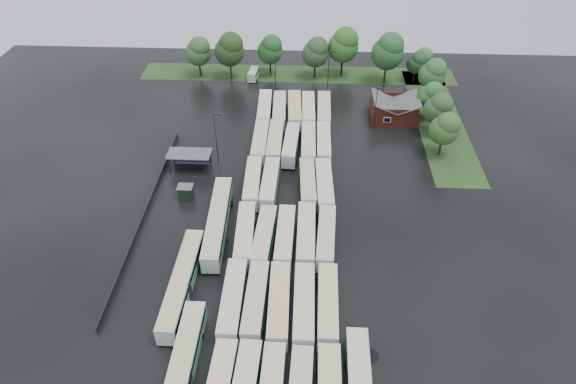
{
  "coord_description": "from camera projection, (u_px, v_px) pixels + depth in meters",
  "views": [
    {
      "loc": [
        5.34,
        -58.14,
        57.35
      ],
      "look_at": [
        2.0,
        12.0,
        2.5
      ],
      "focal_mm": 32.0,
      "sensor_mm": 36.0,
      "label": 1
    }
  ],
  "objects": [
    {
      "name": "tree_east_4",
      "position": [
        417.0,
        62.0,
        125.36
      ],
      "size": [
        4.92,
        4.92,
        8.15
      ],
      "color": "black",
      "rests_on": "ground"
    },
    {
      "name": "artic_bus_west_a",
      "position": [
        182.0,
        372.0,
        62.01
      ],
      "size": [
        2.76,
        19.38,
        3.6
      ],
      "rotation": [
        0.0,
        0.0,
        -0.0
      ],
      "color": "silver",
      "rests_on": "ground"
    },
    {
      "name": "brick_building",
      "position": [
        394.0,
        111.0,
        112.89
      ],
      "size": [
        10.07,
        8.6,
        5.39
      ],
      "color": "maroon",
      "rests_on": "ground"
    },
    {
      "name": "bus_r2c4",
      "position": [
        326.0,
        238.0,
        80.79
      ],
      "size": [
        3.33,
        12.88,
        3.55
      ],
      "rotation": [
        0.0,
        0.0,
        -0.05
      ],
      "color": "silver",
      "rests_on": "ground"
    },
    {
      "name": "tree_north_3",
      "position": [
        316.0,
        52.0,
        126.07
      ],
      "size": [
        6.54,
        6.54,
        10.84
      ],
      "color": "black",
      "rests_on": "ground"
    },
    {
      "name": "bus_r5c2",
      "position": [
        295.0,
        110.0,
        112.85
      ],
      "size": [
        3.51,
        13.53,
        3.73
      ],
      "rotation": [
        0.0,
        0.0,
        0.05
      ],
      "color": "silver",
      "rests_on": "ground"
    },
    {
      "name": "west_fence",
      "position": [
        146.0,
        211.0,
        88.03
      ],
      "size": [
        0.1,
        50.0,
        1.2
      ],
      "primitive_type": "cube",
      "color": "#2D2D30",
      "rests_on": "ground"
    },
    {
      "name": "bus_r1c2",
      "position": [
        279.0,
        304.0,
        70.19
      ],
      "size": [
        3.08,
        13.32,
        3.69
      ],
      "rotation": [
        0.0,
        0.0,
        0.02
      ],
      "color": "silver",
      "rests_on": "ground"
    },
    {
      "name": "bus_r4c0",
      "position": [
        260.0,
        142.0,
        102.58
      ],
      "size": [
        2.96,
        13.34,
        3.7
      ],
      "rotation": [
        0.0,
        0.0,
        0.01
      ],
      "color": "silver",
      "rests_on": "ground"
    },
    {
      "name": "lamp_post_ne",
      "position": [
        376.0,
        105.0,
        107.47
      ],
      "size": [
        1.47,
        0.29,
        9.57
      ],
      "color": "#2D2D30",
      "rests_on": "ground"
    },
    {
      "name": "bus_r3c0",
      "position": [
        253.0,
        183.0,
        92.03
      ],
      "size": [
        3.12,
        12.98,
        3.59
      ],
      "rotation": [
        0.0,
        0.0,
        0.03
      ],
      "color": "silver",
      "rests_on": "ground"
    },
    {
      "name": "artic_bus_west_c",
      "position": [
        182.0,
        283.0,
        73.33
      ],
      "size": [
        3.04,
        19.28,
        3.57
      ],
      "rotation": [
        0.0,
        0.0,
        -0.02
      ],
      "color": "silver",
      "rests_on": "ground"
    },
    {
      "name": "tree_north_5",
      "position": [
        389.0,
        51.0,
        123.01
      ],
      "size": [
        7.84,
        7.84,
        12.98
      ],
      "color": "black",
      "rests_on": "ground"
    },
    {
      "name": "minibus",
      "position": [
        254.0,
        74.0,
        129.2
      ],
      "size": [
        2.55,
        5.6,
        2.37
      ],
      "rotation": [
        0.0,
        0.0,
        -0.1
      ],
      "color": "silver",
      "rests_on": "ground"
    },
    {
      "name": "artic_bus_west_b",
      "position": [
        218.0,
        222.0,
        83.61
      ],
      "size": [
        3.59,
        20.24,
        3.74
      ],
      "rotation": [
        0.0,
        0.0,
        0.04
      ],
      "color": "silver",
      "rests_on": "ground"
    },
    {
      "name": "bus_r2c0",
      "position": [
        245.0,
        235.0,
        81.22
      ],
      "size": [
        3.35,
        13.2,
        3.64
      ],
      "rotation": [
        0.0,
        0.0,
        0.04
      ],
      "color": "silver",
      "rests_on": "ground"
    },
    {
      "name": "tree_north_6",
      "position": [
        422.0,
        59.0,
        126.57
      ],
      "size": [
        5.07,
        5.07,
        8.4
      ],
      "color": "#311D11",
      "rests_on": "ground"
    },
    {
      "name": "tree_east_1",
      "position": [
        439.0,
        108.0,
        105.14
      ],
      "size": [
        5.82,
        5.82,
        9.64
      ],
      "color": "black",
      "rests_on": "ground"
    },
    {
      "name": "utility_hut",
      "position": [
        186.0,
        192.0,
        90.98
      ],
      "size": [
        2.7,
        2.2,
        2.62
      ],
      "color": "black",
      "rests_on": "ground"
    },
    {
      "name": "tree_north_4",
      "position": [
        344.0,
        45.0,
        126.58
      ],
      "size": [
        7.65,
        7.65,
        12.68
      ],
      "color": "black",
      "rests_on": "ground"
    },
    {
      "name": "lamp_post_back_w",
      "position": [
        276.0,
        72.0,
        120.35
      ],
      "size": [
        1.47,
        0.29,
        9.56
      ],
      "color": "#2D2D30",
      "rests_on": "ground"
    },
    {
      "name": "bus_r5c0",
      "position": [
        265.0,
        109.0,
        113.23
      ],
      "size": [
        3.3,
        13.4,
        3.7
      ],
      "rotation": [
        0.0,
        0.0,
        0.04
      ],
      "color": "silver",
      "rests_on": "ground"
    },
    {
      "name": "bus_r4c3",
      "position": [
        308.0,
        144.0,
        102.06
      ],
      "size": [
        2.99,
        13.23,
        3.67
      ],
      "rotation": [
        0.0,
        0.0,
        0.01
      ],
      "color": "silver",
      "rests_on": "ground"
    },
    {
      "name": "bus_r3c1",
      "position": [
        270.0,
        184.0,
        91.82
      ],
      "size": [
        2.96,
        12.84,
        3.56
      ],
      "rotation": [
        0.0,
        0.0,
        -0.02
      ],
      "color": "silver",
      "rests_on": "ground"
    },
    {
      "name": "tree_north_0",
      "position": [
        199.0,
        51.0,
        126.87
      ],
      "size": [
        6.37,
        6.37,
        10.54
      ],
      "color": "black",
      "rests_on": "ground"
    },
    {
      "name": "bus_r4c4",
      "position": [
        324.0,
        144.0,
        102.25
      ],
      "size": [
        2.8,
        12.84,
        3.57
      ],
      "rotation": [
        0.0,
        0.0,
        0.01
      ],
      "color": "silver",
      "rests_on": "ground"
    },
    {
      "name": "puddle_3",
      "position": [
        287.0,
        266.0,
        78.67
      ],
      "size": [
        3.27,
        3.27,
        0.01
      ],
      "primitive_type": "cylinder",
      "color": "black",
      "rests_on": "ground"
    },
    {
      "name": "bus_r4c2",
      "position": [
        291.0,
        145.0,
        102.09
      ],
      "size": [
        3.32,
        12.81,
        3.53
      ],
      "rotation": [
        0.0,
        0.0,
        -0.05
      ],
      "color": "silver",
      "rests_on": "ground"
    },
    {
      "name": "bus_r1c4",
      "position": [
        328.0,
        305.0,
        70.12
      ],
      "size": [
        2.9,
        13.02,
        3.62
      ],
      "rotation": [
        0.0,
        0.0,
        -0.01
      ],
      "color": "silver",
      "rests_on": "ground"
    },
    {
      "name": "bus_r3c3",
      "position": [
        308.0,
        184.0,
        91.78
      ],
      "size": [
        3.33,
        12.82,
        3.53
      ],
      "rotation": [
        0.0,
        0.0,
        0.05
      ],
      "color": "silver",
      "rests_on": "ground"
    },
    {
      "name": "bus_r1c1",
      "position": [
        256.0,
        302.0,
        70.58
      ],
      "size": [
        2.91,
        12.89,
        3.58
      ],
      "rotation": [
        0.0,
        0.0,
        -0.01
      ],
      "color": "silver",
      "rests_on": "ground"
    },
    {
      "name": "ground",
      "position": [
        272.0,
        251.0,
        81.27
      ],
      "size": [
        160.0,
        160.0,
        0.0
      ],
      "primitive_type": "plane",
      "color": "black",
      "rests_on": "ground"
    },
    {
      "name": "puddle_0",
      "position": [
        248.0,
        351.0,
        66.6
      ],
      "size": [
        4.95,
        4.95,
        0.01
      ],
      "primitive_type": "cylinder",
      "color": "black",
      "rests_on": "ground"
    },
    {
      "name": "grass_strip_north",
      "position": [
        298.0,
        74.0,
        132.2
      ],
      "size": [
        80.0,
        10.0,
        0.01
      ],
      "primitive_type": "cube",
      "color": "#244118",
      "rests_on": "ground"
    },
    {
      "name": "grass_strip_east",
      "position": [
        439.0,
        120.0,
        113.68
      ],
      "size": [
        10.0,
        50.0,
        0.01
      ],
      "primitive_type": "cube",
      "color": "#244118",
      "rests_on": "ground"
    },
    {
      "name": "tree_north_1",
      "position": [
        230.0,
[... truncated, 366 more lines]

